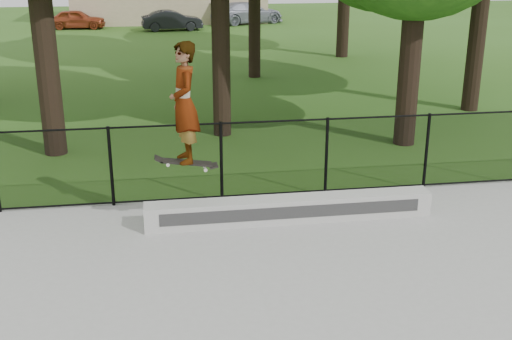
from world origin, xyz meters
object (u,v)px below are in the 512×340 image
at_px(car_a, 76,19).
at_px(car_c, 247,13).
at_px(grind_ledge, 290,209).
at_px(car_b, 172,20).
at_px(skater_airborne, 184,105).

height_order(car_a, car_c, car_c).
xyz_separation_m(grind_ledge, car_b, (-1.09, 27.87, 0.29)).
distance_m(car_a, car_c, 10.32).
relative_size(grind_ledge, car_c, 1.15).
bearing_deg(car_b, car_c, -64.71).
xyz_separation_m(car_a, car_c, (10.26, 1.13, 0.12)).
height_order(grind_ledge, car_a, car_a).
xyz_separation_m(grind_ledge, car_c, (3.66, 30.65, 0.41)).
xyz_separation_m(grind_ledge, skater_airborne, (-1.75, -0.09, 1.93)).
distance_m(grind_ledge, car_b, 27.89).
height_order(car_b, car_c, car_c).
relative_size(grind_ledge, car_a, 1.52).
height_order(car_a, skater_airborne, skater_airborne).
height_order(grind_ledge, skater_airborne, skater_airborne).
height_order(car_b, skater_airborne, skater_airborne).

